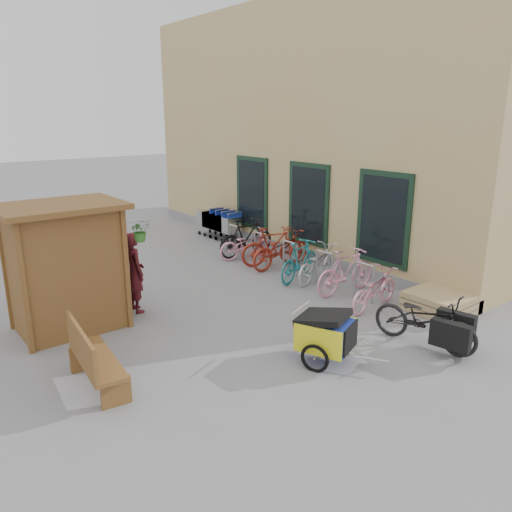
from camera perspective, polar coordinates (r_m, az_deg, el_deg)
ground at (r=9.68m, az=3.17°, el=-8.14°), size 80.00×80.00×0.00m
building at (r=16.63m, az=10.26°, el=14.14°), size 6.07×13.00×7.00m
kiosk at (r=9.75m, az=-21.49°, el=0.60°), size 2.49×1.65×2.40m
bike_rack at (r=12.64m, az=3.92°, el=0.16°), size 0.05×5.35×0.86m
pallet_stack at (r=10.94m, az=20.16°, el=-5.06°), size 1.00×1.20×0.40m
bench at (r=7.83m, az=-18.28°, el=-10.93°), size 0.65×1.64×1.01m
shopping_carts at (r=16.34m, az=-4.32°, el=4.03°), size 0.56×1.89×1.01m
child_trailer at (r=8.33m, az=7.95°, el=-8.68°), size 1.01×1.54×0.90m
cargo_bike at (r=9.23m, az=18.96°, el=-6.99°), size 0.98×1.95×0.98m
person_kiosk at (r=10.46m, az=-13.71°, el=-1.84°), size 0.44×0.63×1.67m
bike_0 at (r=10.71m, az=13.34°, el=-3.71°), size 1.68×0.78×0.85m
bike_1 at (r=11.45m, az=10.23°, el=-1.72°), size 1.76×0.56×1.05m
bike_2 at (r=12.23m, az=7.06°, el=-0.84°), size 1.77×0.96×0.88m
bike_3 at (r=12.21m, az=5.00°, el=-0.52°), size 1.72×0.91×1.00m
bike_4 at (r=13.19m, az=2.84°, el=0.77°), size 1.91×0.69×1.00m
bike_5 at (r=13.35m, az=1.90°, el=1.10°), size 1.82×1.06×1.06m
bike_6 at (r=13.98m, az=-1.01°, el=1.35°), size 1.71×1.02×0.85m
bike_7 at (r=14.21m, az=-1.12°, el=2.11°), size 1.84×0.55×1.10m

